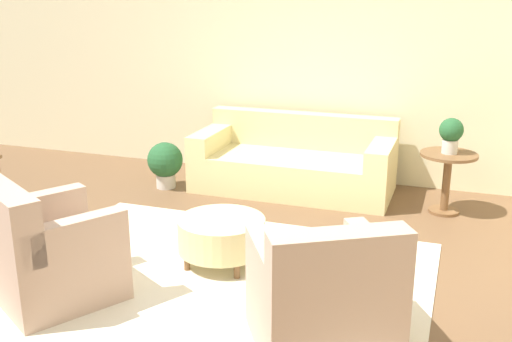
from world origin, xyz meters
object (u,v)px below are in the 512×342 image
(couch, at_px, (294,164))
(armchair_left, at_px, (48,254))
(armchair_right, at_px, (324,300))
(ottoman_table, at_px, (222,234))
(side_table, at_px, (447,172))
(potted_plant_floor, at_px, (165,162))
(potted_plant_on_side_table, at_px, (451,133))

(couch, height_order, armchair_left, armchair_left)
(armchair_right, bearing_deg, ottoman_table, 138.62)
(ottoman_table, bearing_deg, armchair_right, -41.38)
(couch, distance_m, ottoman_table, 2.09)
(armchair_left, xyz_separation_m, side_table, (2.64, 2.81, 0.08))
(ottoman_table, distance_m, potted_plant_floor, 2.15)
(armchair_left, bearing_deg, side_table, 46.78)
(potted_plant_floor, bearing_deg, ottoman_table, -50.08)
(armchair_right, distance_m, ottoman_table, 1.44)
(couch, xyz_separation_m, potted_plant_floor, (-1.40, -0.44, 0.01))
(armchair_left, xyz_separation_m, ottoman_table, (0.96, 0.95, -0.09))
(potted_plant_floor, bearing_deg, armchair_left, -80.90)
(ottoman_table, height_order, potted_plant_floor, potted_plant_floor)
(potted_plant_on_side_table, bearing_deg, couch, 172.33)
(ottoman_table, height_order, side_table, side_table)
(couch, bearing_deg, side_table, -7.67)
(armchair_left, relative_size, side_table, 1.77)
(potted_plant_floor, bearing_deg, couch, 17.42)
(potted_plant_floor, bearing_deg, side_table, 4.07)
(armchair_right, relative_size, potted_plant_on_side_table, 3.12)
(couch, distance_m, armchair_left, 3.19)
(armchair_right, bearing_deg, armchair_left, 180.00)
(side_table, bearing_deg, armchair_left, -133.22)
(side_table, bearing_deg, armchair_right, -102.13)
(armchair_right, xyz_separation_m, potted_plant_on_side_table, (0.60, 2.81, 0.48))
(side_table, distance_m, potted_plant_floor, 3.07)
(couch, xyz_separation_m, armchair_left, (-0.99, -3.03, 0.06))
(couch, height_order, armchair_right, armchair_right)
(potted_plant_on_side_table, distance_m, potted_plant_floor, 3.11)
(side_table, bearing_deg, couch, 172.33)
(ottoman_table, xyz_separation_m, side_table, (1.68, 1.86, 0.17))
(armchair_right, height_order, side_table, armchair_right)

